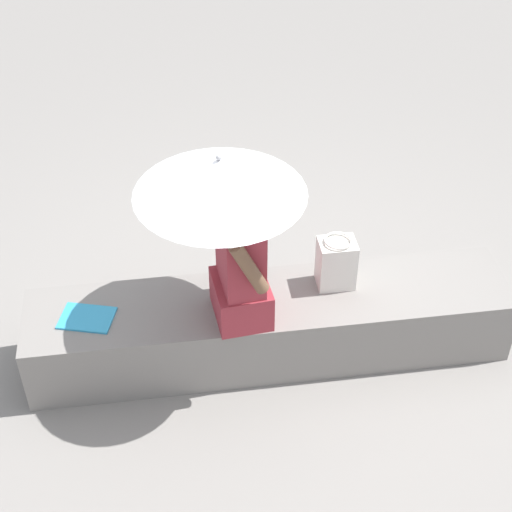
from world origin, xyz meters
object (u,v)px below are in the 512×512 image
object	(u,v)px
magazine	(87,318)
parasol	(220,177)
person_seated	(240,258)
handbag_black	(336,263)

from	to	relation	value
magazine	parasol	bearing A→B (deg)	11.18
person_seated	magazine	xyz separation A→B (m)	(-0.82, 0.08, -0.38)
handbag_black	magazine	world-z (taller)	handbag_black
parasol	handbag_black	world-z (taller)	parasol
handbag_black	parasol	bearing A→B (deg)	-165.76
person_seated	handbag_black	distance (m)	0.62
parasol	magazine	size ratio (longest dim) A/B	3.57
person_seated	parasol	size ratio (longest dim) A/B	0.90
parasol	handbag_black	xyz separation A→B (m)	(0.64, 0.16, -0.73)
magazine	handbag_black	bearing A→B (deg)	20.36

